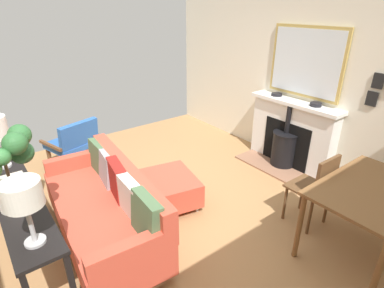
{
  "coord_description": "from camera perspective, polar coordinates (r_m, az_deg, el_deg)",
  "views": [
    {
      "loc": [
        1.51,
        2.5,
        2.27
      ],
      "look_at": [
        -0.37,
        0.04,
        0.84
      ],
      "focal_mm": 28.37,
      "sensor_mm": 36.0,
      "label": 1
    }
  ],
  "objects": [
    {
      "name": "book_stack",
      "position": [
        3.23,
        -31.02,
        -5.94
      ],
      "size": [
        0.25,
        0.21,
        0.05
      ],
      "color": "#4C7056",
      "rests_on": "console_table"
    },
    {
      "name": "mantel_bowl_far",
      "position": [
        4.47,
        22.25,
        6.94
      ],
      "size": [
        0.16,
        0.16,
        0.05
      ],
      "color": "black",
      "rests_on": "fireplace"
    },
    {
      "name": "ground_plane",
      "position": [
        3.7,
        -5.08,
        -13.27
      ],
      "size": [
        4.83,
        5.49,
        0.01
      ],
      "primitive_type": "cube",
      "color": "#A87A4C"
    },
    {
      "name": "wall_left",
      "position": [
        4.73,
        20.24,
        12.45
      ],
      "size": [
        0.12,
        5.49,
        2.76
      ],
      "primitive_type": "cube",
      "color": "silver",
      "rests_on": "ground"
    },
    {
      "name": "potted_plant",
      "position": [
        2.68,
        -31.69,
        -2.81
      ],
      "size": [
        0.52,
        0.4,
        0.69
      ],
      "color": "silver",
      "rests_on": "console_table"
    },
    {
      "name": "console_table",
      "position": [
        3.04,
        -29.61,
        -10.27
      ],
      "size": [
        0.33,
        1.79,
        0.79
      ],
      "color": "black",
      "rests_on": "ground"
    },
    {
      "name": "armchair_accent",
      "position": [
        4.84,
        -21.3,
        0.55
      ],
      "size": [
        0.8,
        0.73,
        0.75
      ],
      "color": "brown",
      "rests_on": "ground"
    },
    {
      "name": "table_lamp_far_end",
      "position": [
        2.22,
        -29.18,
        -8.64
      ],
      "size": [
        0.24,
        0.24,
        0.48
      ],
      "color": "#B2B2B7",
      "rests_on": "console_table"
    },
    {
      "name": "dining_table",
      "position": [
        3.27,
        30.82,
        -8.6
      ],
      "size": [
        1.19,
        0.8,
        0.75
      ],
      "color": "brown",
      "rests_on": "ground"
    },
    {
      "name": "fireplace",
      "position": [
        4.79,
        17.83,
        1.19
      ],
      "size": [
        0.65,
        1.41,
        1.01
      ],
      "color": "#93664C",
      "rests_on": "ground"
    },
    {
      "name": "ottoman",
      "position": [
        3.74,
        -4.48,
        -8.26
      ],
      "size": [
        0.76,
        0.82,
        0.38
      ],
      "color": "#B2B2B7",
      "rests_on": "ground"
    },
    {
      "name": "mantel_bowl_near",
      "position": [
        4.82,
        15.64,
        8.98
      ],
      "size": [
        0.16,
        0.16,
        0.04
      ],
      "color": "black",
      "rests_on": "fireplace"
    },
    {
      "name": "photo_gallery_row",
      "position": [
        4.19,
        32.08,
        8.79
      ],
      "size": [
        0.02,
        0.33,
        0.39
      ],
      "color": "black"
    },
    {
      "name": "sofa",
      "position": [
        3.33,
        -15.72,
        -11.28
      ],
      "size": [
        0.93,
        1.95,
        0.82
      ],
      "color": "#B2B2B7",
      "rests_on": "ground"
    },
    {
      "name": "dining_chair_near_fireplace",
      "position": [
        3.52,
        22.4,
        -7.21
      ],
      "size": [
        0.41,
        0.41,
        0.87
      ],
      "color": "brown",
      "rests_on": "ground"
    },
    {
      "name": "mirror_over_mantel",
      "position": [
        4.59,
        20.63,
        14.21
      ],
      "size": [
        0.04,
        1.11,
        0.95
      ],
      "color": "tan"
    }
  ]
}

